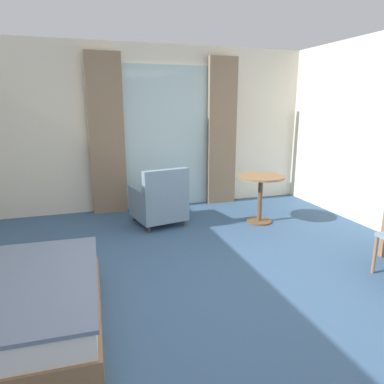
% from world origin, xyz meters
% --- Properties ---
extents(ground, '(6.79, 6.74, 0.10)m').
position_xyz_m(ground, '(0.00, 0.00, -0.05)').
color(ground, '#38567A').
extents(wall_back, '(6.39, 0.12, 2.75)m').
position_xyz_m(wall_back, '(0.00, 3.11, 1.38)').
color(wall_back, silver).
rests_on(wall_back, ground).
extents(balcony_glass_door, '(1.58, 0.02, 2.42)m').
position_xyz_m(balcony_glass_door, '(0.50, 3.03, 1.21)').
color(balcony_glass_door, silver).
rests_on(balcony_glass_door, ground).
extents(curtain_panel_left, '(0.56, 0.10, 2.58)m').
position_xyz_m(curtain_panel_left, '(-0.51, 2.93, 1.29)').
color(curtain_panel_left, '#897056').
rests_on(curtain_panel_left, ground).
extents(curtain_panel_right, '(0.52, 0.10, 2.58)m').
position_xyz_m(curtain_panel_right, '(1.50, 2.93, 1.29)').
color(curtain_panel_right, '#897056').
rests_on(curtain_panel_right, ground).
extents(armchair_by_window, '(0.82, 0.84, 0.89)m').
position_xyz_m(armchair_by_window, '(0.14, 2.05, 0.35)').
color(armchair_by_window, gray).
rests_on(armchair_by_window, ground).
extents(round_cafe_table, '(0.71, 0.71, 0.74)m').
position_xyz_m(round_cafe_table, '(1.64, 1.69, 0.55)').
color(round_cafe_table, olive).
rests_on(round_cafe_table, ground).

